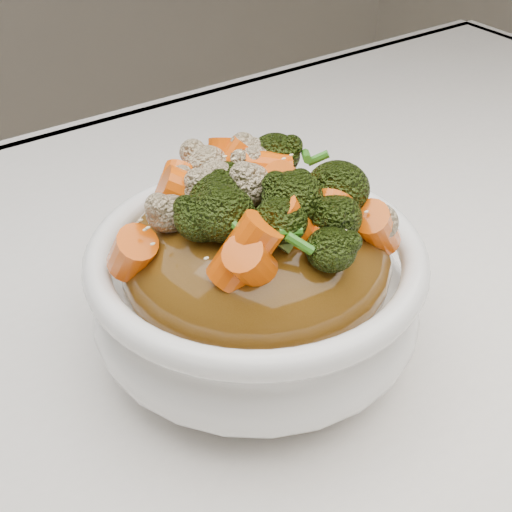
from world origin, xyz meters
TOP-DOWN VIEW (x-y plane):
  - tablecloth at (0.00, 0.00)m, footprint 1.20×0.80m
  - bowl at (-0.03, 0.02)m, footprint 0.26×0.26m
  - sauce_base at (-0.03, 0.02)m, footprint 0.21×0.21m
  - carrots at (-0.03, 0.02)m, footprint 0.21×0.21m
  - broccoli at (-0.03, 0.02)m, footprint 0.21×0.21m
  - cauliflower at (-0.03, 0.02)m, footprint 0.21×0.21m
  - scallions at (-0.03, 0.02)m, footprint 0.15×0.15m
  - sesame_seeds at (-0.03, 0.02)m, footprint 0.19×0.19m

SIDE VIEW (x-z plane):
  - tablecloth at x=0.00m, z-range 0.71..0.75m
  - bowl at x=-0.03m, z-range 0.75..0.83m
  - sauce_base at x=-0.03m, z-range 0.77..0.86m
  - cauliflower at x=-0.03m, z-range 0.86..0.89m
  - broccoli at x=-0.03m, z-range 0.86..0.90m
  - carrots at x=-0.03m, z-range 0.85..0.90m
  - scallions at x=-0.03m, z-range 0.87..0.89m
  - sesame_seeds at x=-0.03m, z-range 0.88..0.88m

